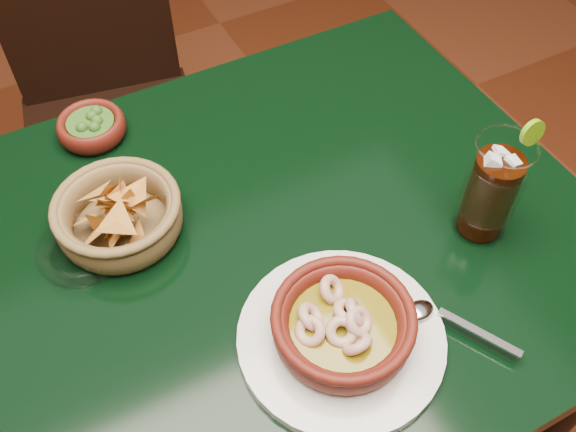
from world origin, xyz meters
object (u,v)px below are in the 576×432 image
dining_chair (109,108)px  shrimp_plate (343,328)px  dining_table (201,306)px  chip_basket (119,215)px  cola_drink (492,189)px

dining_chair → shrimp_plate: size_ratio=2.71×
dining_table → dining_chair: (0.04, 0.70, -0.17)m
chip_basket → cola_drink: (0.47, -0.24, 0.05)m
cola_drink → chip_basket: bearing=152.7°
dining_table → dining_chair: bearing=86.5°
dining_table → cola_drink: (0.40, -0.13, 0.18)m
dining_chair → chip_basket: bearing=-100.3°
dining_table → cola_drink: size_ratio=6.24×
dining_chair → chip_basket: 0.67m
dining_chair → cola_drink: size_ratio=4.53×
dining_table → shrimp_plate: size_ratio=3.73×
chip_basket → dining_table: bearing=-60.6°
shrimp_plate → cola_drink: (0.28, 0.07, 0.05)m
chip_basket → dining_chair: bearing=79.7°
shrimp_plate → cola_drink: cola_drink is taller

